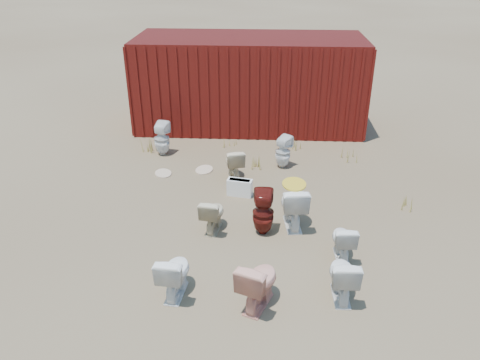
# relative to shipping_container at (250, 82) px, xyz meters

# --- Properties ---
(ground) EXTENTS (100.00, 100.00, 0.00)m
(ground) POSITION_rel_shipping_container_xyz_m (0.00, -5.20, -1.20)
(ground) COLOR brown
(ground) RESTS_ON ground
(shipping_container) EXTENTS (6.00, 2.40, 2.40)m
(shipping_container) POSITION_rel_shipping_container_xyz_m (0.00, 0.00, 0.00)
(shipping_container) COLOR #510E0D
(shipping_container) RESTS_ON ground
(toilet_front_a) EXTENTS (0.47, 0.74, 0.72)m
(toilet_front_a) POSITION_rel_shipping_container_xyz_m (-0.80, -7.23, -0.84)
(toilet_front_a) COLOR white
(toilet_front_a) RESTS_ON ground
(toilet_front_pink) EXTENTS (0.69, 0.87, 0.78)m
(toilet_front_pink) POSITION_rel_shipping_container_xyz_m (0.41, -7.39, -0.81)
(toilet_front_pink) COLOR #E39883
(toilet_front_pink) RESTS_ON ground
(toilet_front_c) EXTENTS (0.39, 0.64, 0.64)m
(toilet_front_c) POSITION_rel_shipping_container_xyz_m (1.75, -6.20, -0.88)
(toilet_front_c) COLOR white
(toilet_front_c) RESTS_ON ground
(toilet_front_maroon) EXTENTS (0.37, 0.38, 0.83)m
(toilet_front_maroon) POSITION_rel_shipping_container_xyz_m (0.46, -5.56, -0.79)
(toilet_front_maroon) COLOR #59140F
(toilet_front_maroon) RESTS_ON ground
(toilet_front_e) EXTENTS (0.41, 0.71, 0.72)m
(toilet_front_e) POSITION_rel_shipping_container_xyz_m (1.60, -7.16, -0.84)
(toilet_front_e) COLOR white
(toilet_front_e) RESTS_ON ground
(toilet_back_a) EXTENTS (0.43, 0.44, 0.82)m
(toilet_back_a) POSITION_rel_shipping_container_xyz_m (-2.01, -2.26, -0.79)
(toilet_back_a) COLOR white
(toilet_back_a) RESTS_ON ground
(toilet_back_beige_left) EXTENTS (0.47, 0.69, 0.65)m
(toilet_back_beige_left) POSITION_rel_shipping_container_xyz_m (-0.43, -5.50, -0.88)
(toilet_back_beige_left) COLOR #C9B993
(toilet_back_beige_left) RESTS_ON ground
(toilet_back_beige_right) EXTENTS (0.54, 0.76, 0.70)m
(toilet_back_beige_right) POSITION_rel_shipping_container_xyz_m (-0.20, -3.42, -0.85)
(toilet_back_beige_right) COLOR beige
(toilet_back_beige_right) RESTS_ON ground
(toilet_back_yellowlid) EXTENTS (0.55, 0.86, 0.83)m
(toilet_back_yellowlid) POSITION_rel_shipping_container_xyz_m (0.98, -5.27, -0.79)
(toilet_back_yellowlid) COLOR white
(toilet_back_yellowlid) RESTS_ON ground
(toilet_back_e) EXTENTS (0.48, 0.48, 0.75)m
(toilet_back_e) POSITION_rel_shipping_container_xyz_m (0.87, -2.81, -0.82)
(toilet_back_e) COLOR white
(toilet_back_e) RESTS_ON ground
(yellow_lid) EXTENTS (0.42, 0.52, 0.02)m
(yellow_lid) POSITION_rel_shipping_container_xyz_m (0.98, -5.27, -0.36)
(yellow_lid) COLOR gold
(yellow_lid) RESTS_ON toilet_back_yellowlid
(loose_tank) EXTENTS (0.53, 0.29, 0.35)m
(loose_tank) POSITION_rel_shipping_container_xyz_m (-0.03, -4.20, -1.02)
(loose_tank) COLOR white
(loose_tank) RESTS_ON ground
(loose_lid_near) EXTENTS (0.47, 0.56, 0.02)m
(loose_lid_near) POSITION_rel_shipping_container_xyz_m (-0.90, -3.09, -1.19)
(loose_lid_near) COLOR #CDB294
(loose_lid_near) RESTS_ON ground
(loose_lid_far) EXTENTS (0.52, 0.57, 0.02)m
(loose_lid_far) POSITION_rel_shipping_container_xyz_m (-1.79, -3.32, -1.19)
(loose_lid_far) COLOR #C9AE91
(loose_lid_far) RESTS_ON ground
(weed_clump_a) EXTENTS (0.36, 0.36, 0.34)m
(weed_clump_a) POSITION_rel_shipping_container_xyz_m (-2.39, -2.18, -1.03)
(weed_clump_a) COLOR #9F8E3F
(weed_clump_a) RESTS_ON ground
(weed_clump_b) EXTENTS (0.32, 0.32, 0.32)m
(weed_clump_b) POSITION_rel_shipping_container_xyz_m (0.27, -2.84, -1.04)
(weed_clump_b) COLOR #9F8E3F
(weed_clump_b) RESTS_ON ground
(weed_clump_c) EXTENTS (0.36, 0.36, 0.32)m
(weed_clump_c) POSITION_rel_shipping_container_xyz_m (2.43, -2.32, -1.04)
(weed_clump_c) COLOR #9F8E3F
(weed_clump_c) RESTS_ON ground
(weed_clump_d) EXTENTS (0.30, 0.30, 0.23)m
(weed_clump_d) POSITION_rel_shipping_container_xyz_m (-0.42, -1.70, -1.08)
(weed_clump_d) COLOR #9F8E3F
(weed_clump_d) RESTS_ON ground
(weed_clump_e) EXTENTS (0.34, 0.34, 0.27)m
(weed_clump_e) POSITION_rel_shipping_container_xyz_m (1.23, -1.75, -1.07)
(weed_clump_e) COLOR #9F8E3F
(weed_clump_e) RESTS_ON ground
(weed_clump_f) EXTENTS (0.28, 0.28, 0.26)m
(weed_clump_f) POSITION_rel_shipping_container_xyz_m (3.22, -4.57, -1.07)
(weed_clump_f) COLOR #9F8E3F
(weed_clump_f) RESTS_ON ground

